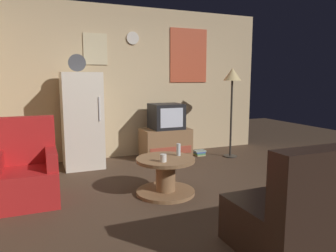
{
  "coord_description": "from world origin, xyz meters",
  "views": [
    {
      "loc": [
        -1.56,
        -3.12,
        1.4
      ],
      "look_at": [
        0.11,
        0.9,
        0.75
      ],
      "focal_mm": 33.77,
      "sensor_mm": 36.0,
      "label": 1
    }
  ],
  "objects": [
    {
      "name": "ground_plane",
      "position": [
        0.0,
        0.0,
        0.0
      ],
      "size": [
        12.0,
        12.0,
        0.0
      ],
      "primitive_type": "plane",
      "color": "#4C3828"
    },
    {
      "name": "coffee_table",
      "position": [
        -0.16,
        0.34,
        0.22
      ],
      "size": [
        0.72,
        0.72,
        0.45
      ],
      "color": "#8E6642",
      "rests_on": "ground_plane"
    },
    {
      "name": "wine_glass",
      "position": [
        0.04,
        0.4,
        0.52
      ],
      "size": [
        0.05,
        0.05,
        0.15
      ],
      "primitive_type": "cylinder",
      "color": "silver",
      "rests_on": "coffee_table"
    },
    {
      "name": "armchair",
      "position": [
        -1.73,
        0.72,
        0.34
      ],
      "size": [
        0.68,
        0.68,
        0.96
      ],
      "color": "red",
      "rests_on": "ground_plane"
    },
    {
      "name": "tv_stand",
      "position": [
        0.51,
        1.99,
        0.26
      ],
      "size": [
        0.84,
        0.53,
        0.53
      ],
      "color": "#8E6642",
      "rests_on": "ground_plane"
    },
    {
      "name": "mug_ceramic_white",
      "position": [
        -0.25,
        0.19,
        0.49
      ],
      "size": [
        0.08,
        0.08,
        0.09
      ],
      "primitive_type": "cylinder",
      "color": "silver",
      "rests_on": "coffee_table"
    },
    {
      "name": "couch",
      "position": [
        0.72,
        -1.31,
        0.31
      ],
      "size": [
        1.7,
        0.8,
        0.92
      ],
      "color": "black",
      "rests_on": "ground_plane"
    },
    {
      "name": "wall_with_art",
      "position": [
        0.01,
        2.45,
        1.33
      ],
      "size": [
        5.2,
        0.12,
        2.65
      ],
      "color": "#D1B284",
      "rests_on": "ground_plane"
    },
    {
      "name": "crt_tv",
      "position": [
        0.52,
        1.99,
        0.75
      ],
      "size": [
        0.54,
        0.51,
        0.44
      ],
      "color": "black",
      "rests_on": "tv_stand"
    },
    {
      "name": "fridge",
      "position": [
        -0.92,
        1.98,
        0.75
      ],
      "size": [
        0.6,
        0.62,
        1.77
      ],
      "color": "silver",
      "rests_on": "ground_plane"
    },
    {
      "name": "book_stack",
      "position": [
        1.15,
        1.91,
        0.05
      ],
      "size": [
        0.21,
        0.16,
        0.1
      ],
      "color": "tan",
      "rests_on": "ground_plane"
    },
    {
      "name": "standing_lamp",
      "position": [
        1.63,
        1.63,
        1.36
      ],
      "size": [
        0.32,
        0.32,
        1.59
      ],
      "color": "#332D28",
      "rests_on": "ground_plane"
    }
  ]
}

